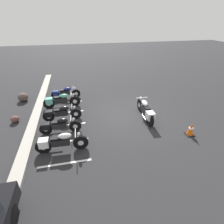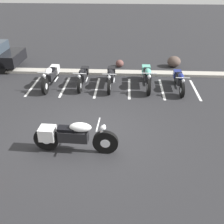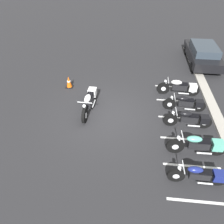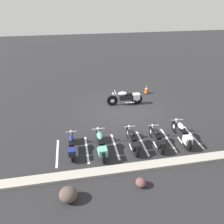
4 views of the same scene
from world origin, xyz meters
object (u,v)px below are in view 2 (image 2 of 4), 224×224
object	(u,v)px
parked_bike_4	(179,80)
landscape_rock_0	(174,62)
landscape_rock_1	(120,63)
parked_bike_1	(83,76)
motorcycle_white_featured	(71,136)
parked_bike_0	(51,75)
parked_bike_3	(147,76)
parked_bike_2	(111,76)

from	to	relation	value
parked_bike_4	landscape_rock_0	distance (m)	2.76
parked_bike_4	landscape_rock_1	distance (m)	3.69
parked_bike_1	landscape_rock_1	world-z (taller)	parked_bike_1
motorcycle_white_featured	parked_bike_0	size ratio (longest dim) A/B	1.10
parked_bike_1	parked_bike_3	distance (m)	2.81
parked_bike_0	parked_bike_2	world-z (taller)	parked_bike_0
landscape_rock_0	motorcycle_white_featured	bearing A→B (deg)	-118.79
parked_bike_0	parked_bike_1	bearing A→B (deg)	96.57
parked_bike_4	parked_bike_1	bearing A→B (deg)	-92.64
landscape_rock_0	landscape_rock_1	bearing A→B (deg)	-176.97
motorcycle_white_featured	parked_bike_3	size ratio (longest dim) A/B	1.07
parked_bike_0	parked_bike_3	size ratio (longest dim) A/B	0.97
parked_bike_0	parked_bike_3	bearing A→B (deg)	93.87
parked_bike_1	parked_bike_4	xyz separation A→B (m)	(4.16, -0.21, -0.00)
parked_bike_2	landscape_rock_1	bearing A→B (deg)	173.17
parked_bike_0	parked_bike_1	size ratio (longest dim) A/B	1.10
landscape_rock_0	parked_bike_0	bearing A→B (deg)	-155.27
parked_bike_1	landscape_rock_0	world-z (taller)	parked_bike_1
parked_bike_4	landscape_rock_1	bearing A→B (deg)	-134.65
parked_bike_0	landscape_rock_0	distance (m)	6.32
parked_bike_2	landscape_rock_1	world-z (taller)	parked_bike_2
motorcycle_white_featured	landscape_rock_0	world-z (taller)	motorcycle_white_featured
parked_bike_0	parked_bike_2	size ratio (longest dim) A/B	1.06
motorcycle_white_featured	parked_bike_4	distance (m)	5.86
motorcycle_white_featured	parked_bike_4	xyz separation A→B (m)	(3.77, 4.48, -0.09)
parked_bike_2	parked_bike_3	distance (m)	1.58
motorcycle_white_featured	parked_bike_4	world-z (taller)	motorcycle_white_featured
landscape_rock_0	landscape_rock_1	world-z (taller)	landscape_rock_0
parked_bike_0	parked_bike_1	distance (m)	1.39
parked_bike_2	parked_bike_3	bearing A→B (deg)	93.43
parked_bike_1	landscape_rock_0	xyz separation A→B (m)	(4.36, 2.53, -0.14)
motorcycle_white_featured	parked_bike_4	size ratio (longest dim) A/B	1.22
parked_bike_2	parked_bike_4	world-z (taller)	parked_bike_2
parked_bike_0	landscape_rock_1	xyz separation A→B (m)	(2.93, 2.49, -0.28)
parked_bike_0	parked_bike_4	world-z (taller)	parked_bike_0
landscape_rock_0	parked_bike_2	bearing A→B (deg)	-140.49
motorcycle_white_featured	parked_bike_1	world-z (taller)	motorcycle_white_featured
parked_bike_0	landscape_rock_0	world-z (taller)	parked_bike_0
parked_bike_3	landscape_rock_1	distance (m)	2.69
landscape_rock_1	parked_bike_1	bearing A→B (deg)	-123.02
landscape_rock_0	parked_bike_4	bearing A→B (deg)	-94.25
parked_bike_1	parked_bike_2	bearing A→B (deg)	89.12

